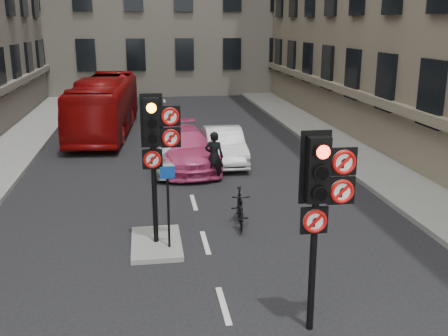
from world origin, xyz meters
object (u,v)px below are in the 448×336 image
object	(u,v)px
signal_near	(321,191)
motorcycle	(240,208)
car_pink	(184,148)
motorcyclist	(214,157)
car_white	(224,145)
signal_far	(156,137)
bus_red	(105,106)
info_sign	(168,196)
car_silver	(172,152)

from	to	relation	value
signal_near	motorcycle	size ratio (longest dim) A/B	2.18
car_pink	motorcyclist	xyz separation A→B (m)	(0.85, -2.04, 0.16)
car_white	motorcycle	distance (m)	6.54
signal_far	motorcycle	xyz separation A→B (m)	(2.16, 1.01, -2.21)
bus_red	motorcycle	world-z (taller)	bus_red
info_sign	signal_far	bearing A→B (deg)	111.74
signal_far	car_silver	world-z (taller)	signal_far
signal_far	car_pink	xyz separation A→B (m)	(1.17, 7.08, -1.99)
signal_far	motorcyclist	bearing A→B (deg)	68.21
car_silver	bus_red	bearing A→B (deg)	109.29
car_silver	motorcycle	size ratio (longest dim) A/B	2.35
signal_near	car_silver	xyz separation A→B (m)	(-1.92, 10.73, -1.92)
motorcycle	info_sign	distance (m)	2.56
car_silver	car_white	size ratio (longest dim) A/B	0.96
bus_red	signal_near	bearing A→B (deg)	-70.78
motorcycle	bus_red	bearing A→B (deg)	115.12
signal_near	signal_far	world-z (taller)	signal_far
car_pink	motorcycle	world-z (taller)	car_pink
car_white	car_pink	xyz separation A→B (m)	(-1.55, -0.45, 0.05)
signal_near	bus_red	bearing A→B (deg)	104.93
signal_near	car_silver	world-z (taller)	signal_near
car_pink	info_sign	bearing A→B (deg)	-103.18
info_sign	car_silver	bearing A→B (deg)	79.31
motorcyclist	bus_red	bearing A→B (deg)	-46.46
car_pink	car_silver	bearing A→B (deg)	-150.73
motorcycle	info_sign	size ratio (longest dim) A/B	0.83
car_white	motorcycle	xyz separation A→B (m)	(-0.56, -6.52, -0.17)
signal_near	car_white	bearing A→B (deg)	89.40
signal_far	info_sign	bearing A→B (deg)	-61.33
motorcycle	motorcyclist	xyz separation A→B (m)	(-0.15, 4.03, 0.38)
signal_far	bus_red	bearing A→B (deg)	98.81
signal_far	info_sign	size ratio (longest dim) A/B	1.80
car_pink	motorcyclist	bearing A→B (deg)	-73.30
car_silver	motorcycle	xyz separation A→B (m)	(1.48, -5.73, -0.16)
car_white	bus_red	distance (m)	7.92
car_pink	motorcycle	size ratio (longest dim) A/B	3.00
motorcyclist	info_sign	xyz separation A→B (m)	(-1.80, -5.43, 0.53)
car_silver	car_white	world-z (taller)	car_white
car_silver	info_sign	size ratio (longest dim) A/B	1.95
motorcycle	motorcyclist	distance (m)	4.05
car_pink	info_sign	xyz separation A→B (m)	(-0.95, -7.47, 0.69)
signal_far	car_pink	world-z (taller)	signal_far
car_silver	info_sign	distance (m)	7.18
car_silver	signal_near	bearing A→B (deg)	-82.43
car_white	info_sign	bearing A→B (deg)	-106.65
car_silver	motorcyclist	xyz separation A→B (m)	(1.33, -1.69, 0.21)
motorcyclist	info_sign	world-z (taller)	info_sign
info_sign	car_white	bearing A→B (deg)	65.48
motorcycle	info_sign	world-z (taller)	info_sign
car_white	motorcycle	bearing A→B (deg)	-93.97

